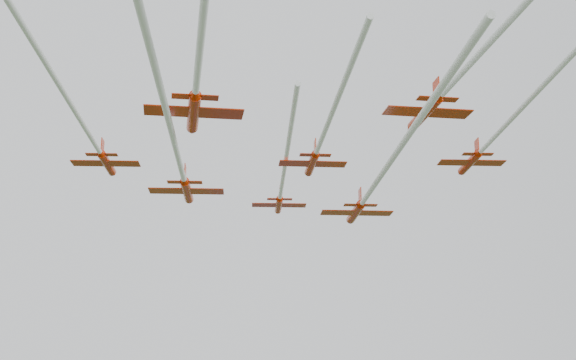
{
  "coord_description": "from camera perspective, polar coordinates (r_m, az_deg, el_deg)",
  "views": [
    {
      "loc": [
        -12.11,
        -101.85,
        27.92
      ],
      "look_at": [
        -4.74,
        -4.74,
        54.45
      ],
      "focal_mm": 50.0,
      "sensor_mm": 36.0,
      "label": 1
    }
  ],
  "objects": [
    {
      "name": "jet_lead",
      "position": [
        106.17,
        -0.4,
        -0.13
      ],
      "size": [
        8.02,
        53.22,
        2.4
      ],
      "rotation": [
        0.0,
        0.0,
        -0.03
      ],
      "color": "#C52000"
    },
    {
      "name": "jet_row4_right",
      "position": [
        73.95,
        12.3,
        7.52
      ],
      "size": [
        9.04,
        49.29,
        2.67
      ],
      "rotation": [
        0.0,
        0.0,
        0.07
      ],
      "color": "#C52000"
    },
    {
      "name": "jet_row3_left",
      "position": [
        83.62,
        -14.32,
        3.79
      ],
      "size": [
        7.91,
        54.02,
        2.36
      ],
      "rotation": [
        0.0,
        0.0,
        -0.03
      ],
      "color": "#C52000"
    },
    {
      "name": "jet_row4_left",
      "position": [
        66.66,
        -6.33,
        8.87
      ],
      "size": [
        9.82,
        59.53,
        2.9
      ],
      "rotation": [
        0.0,
        0.0,
        0.07
      ],
      "color": "#C52000"
    },
    {
      "name": "jet_row2_right",
      "position": [
        95.32,
        6.34,
        -0.09
      ],
      "size": [
        9.75,
        66.25,
        2.93
      ],
      "rotation": [
        0.0,
        0.0,
        -0.0
      ],
      "color": "#C52000"
    },
    {
      "name": "jet_row2_left",
      "position": [
        88.65,
        -7.9,
        1.99
      ],
      "size": [
        9.66,
        67.24,
        2.89
      ],
      "rotation": [
        0.0,
        0.0,
        -0.02
      ],
      "color": "#C52000"
    },
    {
      "name": "jet_row3_mid",
      "position": [
        87.32,
        2.42,
        2.94
      ],
      "size": [
        8.05,
        44.44,
        2.42
      ],
      "rotation": [
        0.0,
        0.0,
        0.01
      ],
      "color": "#C52000"
    },
    {
      "name": "jet_row3_right",
      "position": [
        85.41,
        15.8,
        4.43
      ],
      "size": [
        8.07,
        62.77,
        2.41
      ],
      "rotation": [
        0.0,
        0.0,
        -0.03
      ],
      "color": "#C52000"
    }
  ]
}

